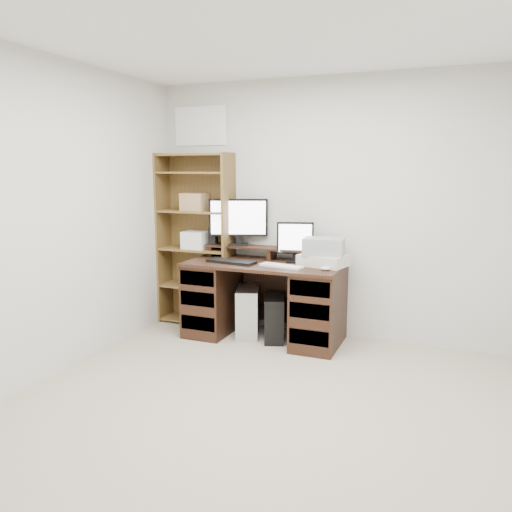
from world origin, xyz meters
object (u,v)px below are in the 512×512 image
Objects in this scene: desk at (264,299)px; monitor_small at (295,240)px; printer at (324,260)px; tower_silver at (248,311)px; monitor_wide at (238,219)px; bookshelf at (197,238)px; tower_black at (274,318)px.

desk is 3.89× the size of monitor_small.
monitor_small is 0.36m from printer.
desk is 0.65m from monitor_small.
desk reaches higher than tower_silver.
printer is at bearing -29.90° from monitor_wide.
monitor_wide reaches higher than desk.
bookshelf is at bearing 145.80° from tower_silver.
printer reaches higher than desk.
desk is 2.63× the size of monitor_wide.
printer is (0.56, 0.07, 0.41)m from desk.
desk is at bearing -160.76° from printer.
printer is at bearing -17.41° from tower_silver.
printer is 0.23× the size of bookshelf.
desk is at bearing -14.06° from bookshelf.
monitor_wide reaches higher than tower_silver.
printer is (0.31, -0.09, -0.16)m from monitor_small.
monitor_small reaches higher than tower_silver.
printer is 0.89× the size of tower_black.
desk is 0.21m from tower_black.
bookshelf is at bearing 160.00° from monitor_small.
desk is 0.25m from tower_silver.
monitor_wide reaches higher than printer.
bookshelf is (-0.96, 0.21, 0.70)m from tower_black.
bookshelf reaches higher than monitor_wide.
monitor_wide is at bearing -176.89° from printer.
monitor_small is 0.78m from tower_black.
printer is 0.94m from tower_silver.
bookshelf reaches higher than tower_silver.
monitor_wide is 0.53m from bookshelf.
monitor_small is at bearing -2.87° from bookshelf.
monitor_wide is 1.19× the size of tower_silver.
tower_black is (0.11, -0.00, -0.17)m from desk.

